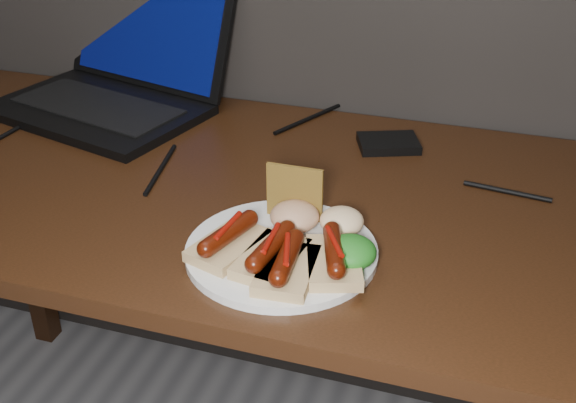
% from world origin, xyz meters
% --- Properties ---
extents(desk, '(1.40, 0.70, 0.75)m').
position_xyz_m(desk, '(0.00, 1.38, 0.66)').
color(desk, '#341A0D').
rests_on(desk, ground).
extents(laptop, '(0.48, 0.44, 0.25)m').
position_xyz_m(laptop, '(-0.30, 1.63, 0.80)').
color(laptop, black).
rests_on(laptop, desk).
extents(hard_drive, '(0.13, 0.11, 0.02)m').
position_xyz_m(hard_drive, '(0.27, 1.59, 0.76)').
color(hard_drive, black).
rests_on(hard_drive, desk).
extents(desk_cables, '(0.99, 0.49, 0.01)m').
position_xyz_m(desk_cables, '(-0.01, 1.50, 0.75)').
color(desk_cables, black).
rests_on(desk_cables, desk).
extents(plate, '(0.34, 0.34, 0.01)m').
position_xyz_m(plate, '(0.19, 1.20, 0.76)').
color(plate, silver).
rests_on(plate, desk).
extents(bread_sausage_left, '(0.10, 0.13, 0.04)m').
position_xyz_m(bread_sausage_left, '(0.12, 1.17, 0.78)').
color(bread_sausage_left, '#D7C37E').
rests_on(bread_sausage_left, plate).
extents(bread_sausage_center, '(0.09, 0.12, 0.04)m').
position_xyz_m(bread_sausage_center, '(0.19, 1.16, 0.78)').
color(bread_sausage_center, '#D7C37E').
rests_on(bread_sausage_center, plate).
extents(bread_sausage_right, '(0.10, 0.13, 0.04)m').
position_xyz_m(bread_sausage_right, '(0.27, 1.18, 0.78)').
color(bread_sausage_right, '#D7C37E').
rests_on(bread_sausage_right, plate).
extents(bread_sausage_extra, '(0.08, 0.12, 0.04)m').
position_xyz_m(bread_sausage_extra, '(0.22, 1.14, 0.78)').
color(bread_sausage_extra, '#D7C37E').
rests_on(bread_sausage_extra, plate).
extents(crispbread, '(0.09, 0.01, 0.08)m').
position_xyz_m(crispbread, '(0.18, 1.29, 0.80)').
color(crispbread, olive).
rests_on(crispbread, plate).
extents(salad_greens, '(0.07, 0.07, 0.04)m').
position_xyz_m(salad_greens, '(0.29, 1.19, 0.78)').
color(salad_greens, '#115713').
rests_on(salad_greens, plate).
extents(salsa_mound, '(0.07, 0.07, 0.04)m').
position_xyz_m(salsa_mound, '(0.19, 1.26, 0.78)').
color(salsa_mound, maroon).
rests_on(salsa_mound, plate).
extents(coleslaw_mound, '(0.06, 0.06, 0.04)m').
position_xyz_m(coleslaw_mound, '(0.26, 1.27, 0.78)').
color(coleslaw_mound, beige).
rests_on(coleslaw_mound, plate).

